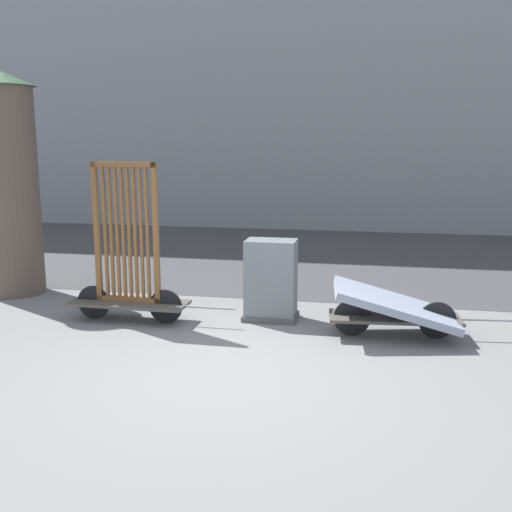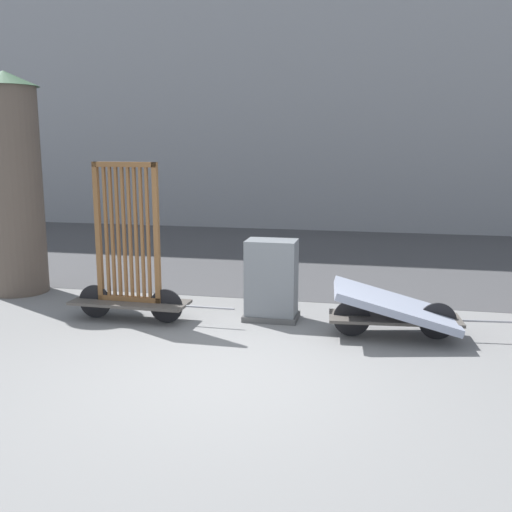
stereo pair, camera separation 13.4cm
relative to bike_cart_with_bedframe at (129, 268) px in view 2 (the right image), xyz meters
The scene contains 6 objects.
ground_plane 2.64m from the bike_cart_with_bedframe, 43.54° to the right, with size 60.00×60.00×0.00m, color slate.
road_strip 5.75m from the bike_cart_with_bedframe, 71.28° to the left, with size 56.00×7.80×0.01m.
bike_cart_with_bedframe is the anchor object (origin of this frame).
bike_cart_with_mattress 3.69m from the bike_cart_with_bedframe, ahead, with size 2.40×1.14×0.70m.
utility_cabinet 2.02m from the bike_cart_with_bedframe, 13.50° to the left, with size 0.77×0.52×1.15m.
advertising_column 2.99m from the bike_cart_with_bedframe, 155.59° to the left, with size 1.10×1.10×3.62m.
Camera 2 is at (1.65, -5.93, 2.52)m, focal length 42.00 mm.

